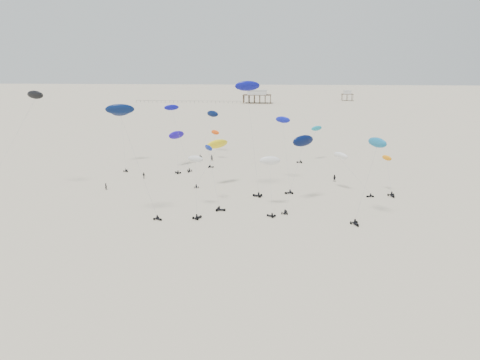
# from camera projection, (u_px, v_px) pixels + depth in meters

# --- Properties ---
(ground_plane) EXTENTS (900.00, 900.00, 0.00)m
(ground_plane) POSITION_uv_depth(u_px,v_px,m) (262.00, 133.00, 202.17)
(ground_plane) COLOR beige
(pavilion_main) EXTENTS (21.00, 13.00, 9.80)m
(pavilion_main) POSITION_uv_depth(u_px,v_px,m) (257.00, 98.00, 346.88)
(pavilion_main) COLOR brown
(pavilion_main) RESTS_ON ground
(pavilion_small) EXTENTS (9.00, 7.00, 8.00)m
(pavilion_small) POSITION_uv_depth(u_px,v_px,m) (347.00, 96.00, 370.17)
(pavilion_small) COLOR brown
(pavilion_small) RESTS_ON ground
(pier_fence) EXTENTS (80.20, 0.20, 1.50)m
(pier_fence) POSITION_uv_depth(u_px,v_px,m) (188.00, 102.00, 352.09)
(pier_fence) COLOR black
(pier_fence) RESTS_ON ground
(rig_0) EXTENTS (8.90, 9.24, 18.62)m
(rig_0) POSITION_uv_depth(u_px,v_px,m) (176.00, 123.00, 131.75)
(rig_0) COLOR black
(rig_0) RESTS_ON ground
(rig_1) EXTENTS (4.43, 9.75, 11.89)m
(rig_1) POSITION_uv_depth(u_px,v_px,m) (196.00, 182.00, 93.62)
(rig_1) COLOR black
(rig_1) RESTS_ON ground
(rig_2) EXTENTS (9.36, 8.66, 10.81)m
(rig_2) POSITION_uv_depth(u_px,v_px,m) (345.00, 162.00, 108.74)
(rig_2) COLOR black
(rig_2) RESTS_ON ground
(rig_3) EXTENTS (2.93, 7.45, 8.76)m
(rig_3) POSITION_uv_depth(u_px,v_px,m) (390.00, 179.00, 106.84)
(rig_3) COLOR black
(rig_3) RESTS_ON ground
(rig_4) EXTENTS (6.93, 8.46, 15.94)m
(rig_4) POSITION_uv_depth(u_px,v_px,m) (371.00, 164.00, 87.98)
(rig_4) COLOR black
(rig_4) RESTS_ON ground
(rig_5) EXTENTS (10.23, 17.09, 26.22)m
(rig_5) POSITION_uv_depth(u_px,v_px,m) (27.00, 111.00, 106.74)
(rig_5) COLOR black
(rig_5) RESTS_ON ground
(rig_6) EXTENTS (6.17, 13.18, 15.47)m
(rig_6) POSITION_uv_depth(u_px,v_px,m) (211.00, 121.00, 153.82)
(rig_6) COLOR black
(rig_6) RESTS_ON ground
(rig_7) EXTENTS (5.58, 8.43, 13.00)m
(rig_7) POSITION_uv_depth(u_px,v_px,m) (214.00, 178.00, 97.26)
(rig_7) COLOR black
(rig_7) RESTS_ON ground
(rig_8) EXTENTS (8.84, 6.71, 12.09)m
(rig_8) POSITION_uv_depth(u_px,v_px,m) (216.00, 147.00, 113.18)
(rig_8) COLOR black
(rig_8) RESTS_ON ground
(rig_9) EXTENTS (8.01, 7.30, 11.53)m
(rig_9) POSITION_uv_depth(u_px,v_px,m) (313.00, 135.00, 142.84)
(rig_9) COLOR black
(rig_9) RESTS_ON ground
(rig_10) EXTENTS (4.54, 8.72, 11.54)m
(rig_10) POSITION_uv_depth(u_px,v_px,m) (270.00, 170.00, 95.29)
(rig_10) COLOR black
(rig_10) RESTS_ON ground
(rig_11) EXTENTS (3.43, 14.19, 14.12)m
(rig_11) POSITION_uv_depth(u_px,v_px,m) (214.00, 141.00, 142.13)
(rig_11) COLOR black
(rig_11) RESTS_ON ground
(rig_12) EXTENTS (5.08, 15.04, 18.97)m
(rig_12) POSITION_uv_depth(u_px,v_px,m) (285.00, 140.00, 114.05)
(rig_12) COLOR black
(rig_12) RESTS_ON ground
(rig_13) EXTENTS (7.17, 8.10, 25.86)m
(rig_13) POSITION_uv_depth(u_px,v_px,m) (249.00, 103.00, 105.05)
(rig_13) COLOR black
(rig_13) RESTS_ON ground
(rig_14) EXTENTS (10.55, 3.85, 22.43)m
(rig_14) POSITION_uv_depth(u_px,v_px,m) (124.00, 122.00, 87.09)
(rig_14) COLOR black
(rig_14) RESTS_ON ground
(rig_15) EXTENTS (8.46, 16.39, 19.19)m
(rig_15) POSITION_uv_depth(u_px,v_px,m) (121.00, 117.00, 138.42)
(rig_15) COLOR black
(rig_15) RESTS_ON ground
(rig_16) EXTENTS (7.14, 12.37, 15.79)m
(rig_16) POSITION_uv_depth(u_px,v_px,m) (301.00, 148.00, 98.24)
(rig_16) COLOR black
(rig_16) RESTS_ON ground
(rig_17) EXTENTS (5.66, 13.05, 12.20)m
(rig_17) POSITION_uv_depth(u_px,v_px,m) (177.00, 139.00, 133.92)
(rig_17) COLOR black
(rig_17) RESTS_ON ground
(spectator_0) EXTENTS (0.83, 0.76, 1.89)m
(spectator_0) POSITION_uv_depth(u_px,v_px,m) (106.00, 190.00, 111.68)
(spectator_0) COLOR black
(spectator_0) RESTS_ON ground
(spectator_1) EXTENTS (1.17, 1.11, 2.10)m
(spectator_1) POSITION_uv_depth(u_px,v_px,m) (334.00, 182.00, 119.30)
(spectator_1) COLOR black
(spectator_1) RESTS_ON ground
(spectator_2) EXTENTS (1.25, 0.90, 1.90)m
(spectator_2) POSITION_uv_depth(u_px,v_px,m) (144.00, 178.00, 122.63)
(spectator_2) COLOR black
(spectator_2) RESTS_ON ground
(spectator_3) EXTENTS (0.92, 0.71, 2.27)m
(spectator_3) POSITION_uv_depth(u_px,v_px,m) (212.00, 161.00, 144.37)
(spectator_3) COLOR black
(spectator_3) RESTS_ON ground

